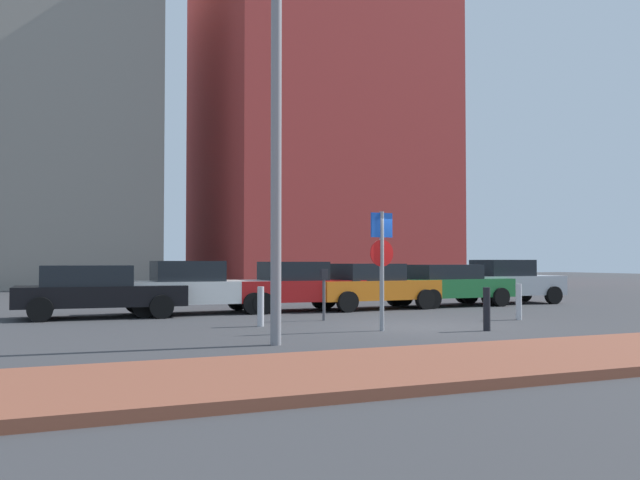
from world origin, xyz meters
TOP-DOWN VIEW (x-y plane):
  - ground_plane at (0.00, 0.00)m, footprint 120.00×120.00m
  - sidewalk_brick at (0.00, -5.55)m, footprint 40.00×3.18m
  - parked_car_black at (-6.72, 5.65)m, footprint 4.55×2.18m
  - parked_car_white at (-4.02, 5.98)m, footprint 4.62×2.10m
  - parked_car_red at (-0.81, 5.85)m, footprint 4.03×2.27m
  - parked_car_orange at (1.74, 5.66)m, footprint 4.31×2.16m
  - parked_car_green at (4.88, 5.89)m, footprint 4.14×2.00m
  - parked_car_silver at (7.59, 6.25)m, footprint 4.02×2.04m
  - parking_sign_post at (-1.20, -0.46)m, footprint 0.60×0.10m
  - parking_meter at (-1.34, 2.45)m, footprint 0.18×0.14m
  - street_lamp at (-4.23, -1.95)m, footprint 0.70×0.36m
  - traffic_bollard_near at (0.93, -1.40)m, footprint 0.16×0.16m
  - traffic_bollard_mid at (3.48, 0.61)m, footprint 0.16×0.16m
  - traffic_bollard_far at (-3.37, 1.57)m, footprint 0.16×0.16m
  - building_colorful_midrise at (9.90, 29.90)m, footprint 14.79×15.09m
  - building_under_construction at (-7.87, 31.82)m, footprint 12.75×14.57m

SIDE VIEW (x-z plane):
  - ground_plane at x=0.00m, z-range 0.00..0.00m
  - sidewalk_brick at x=0.00m, z-range 0.00..0.14m
  - traffic_bollard_far at x=-3.37m, z-range 0.00..0.94m
  - traffic_bollard_mid at x=3.48m, z-range 0.00..0.95m
  - traffic_bollard_near at x=0.93m, z-range 0.00..0.97m
  - parked_car_black at x=-6.72m, z-range 0.04..1.47m
  - parked_car_orange at x=1.74m, z-range 0.02..1.49m
  - parked_car_green at x=4.88m, z-range 0.05..1.47m
  - parked_car_white at x=-4.02m, z-range 0.00..1.56m
  - parked_car_red at x=-0.81m, z-range 0.02..1.55m
  - parked_car_silver at x=7.59m, z-range 0.01..1.60m
  - parking_meter at x=-1.34m, z-range 0.20..1.54m
  - parking_sign_post at x=-1.20m, z-range 0.34..3.00m
  - street_lamp at x=-4.23m, z-range 0.62..7.53m
  - building_colorful_midrise at x=9.90m, z-range 0.00..23.64m
  - building_under_construction at x=-7.87m, z-range 0.00..24.85m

